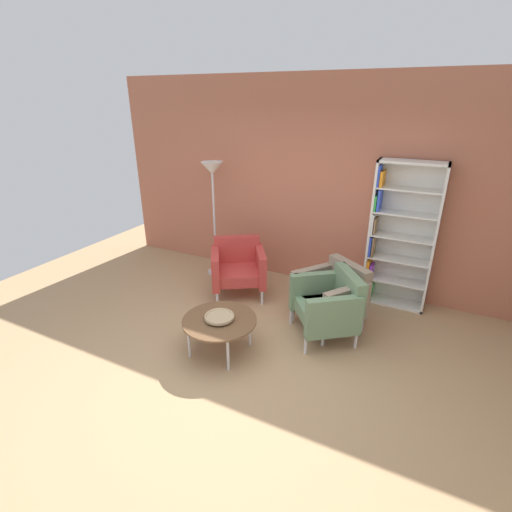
# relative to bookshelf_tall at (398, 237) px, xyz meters

# --- Properties ---
(ground_plane) EXTENTS (8.32, 8.32, 0.00)m
(ground_plane) POSITION_rel_bookshelf_tall_xyz_m (-1.22, -2.26, -0.94)
(ground_plane) COLOR tan
(brick_back_panel) EXTENTS (6.40, 0.12, 2.90)m
(brick_back_panel) POSITION_rel_bookshelf_tall_xyz_m (-1.22, 0.20, 0.51)
(brick_back_panel) COLOR #B2664C
(brick_back_panel) RESTS_ON ground_plane
(bookshelf_tall) EXTENTS (0.80, 0.30, 1.90)m
(bookshelf_tall) POSITION_rel_bookshelf_tall_xyz_m (0.00, 0.00, 0.00)
(bookshelf_tall) COLOR silver
(bookshelf_tall) RESTS_ON ground_plane
(coffee_table_low) EXTENTS (0.80, 0.80, 0.40)m
(coffee_table_low) POSITION_rel_bookshelf_tall_xyz_m (-1.48, -1.98, -0.57)
(coffee_table_low) COLOR brown
(coffee_table_low) RESTS_ON ground_plane
(decorative_bowl) EXTENTS (0.32, 0.32, 0.05)m
(decorative_bowl) POSITION_rel_bookshelf_tall_xyz_m (-1.48, -1.98, -0.50)
(decorative_bowl) COLOR tan
(decorative_bowl) RESTS_ON coffee_table_low
(armchair_spare_guest) EXTENTS (0.94, 0.92, 0.78)m
(armchair_spare_guest) POSITION_rel_bookshelf_tall_xyz_m (-1.95, -0.72, -0.52)
(armchair_spare_guest) COLOR #B73833
(armchair_spare_guest) RESTS_ON ground_plane
(armchair_by_bookshelf) EXTENTS (0.94, 0.95, 0.78)m
(armchair_by_bookshelf) POSITION_rel_bookshelf_tall_xyz_m (-0.52, -1.16, -0.52)
(armchair_by_bookshelf) COLOR slate
(armchair_by_bookshelf) RESTS_ON ground_plane
(armchair_near_window) EXTENTS (0.95, 0.93, 0.78)m
(armchair_near_window) POSITION_rel_bookshelf_tall_xyz_m (-0.54, -0.93, -0.52)
(armchair_near_window) COLOR gray
(armchair_near_window) RESTS_ON ground_plane
(floor_lamp_torchiere) EXTENTS (0.32, 0.32, 1.74)m
(floor_lamp_torchiere) POSITION_rel_bookshelf_tall_xyz_m (-2.60, -0.27, 0.51)
(floor_lamp_torchiere) COLOR silver
(floor_lamp_torchiere) RESTS_ON ground_plane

